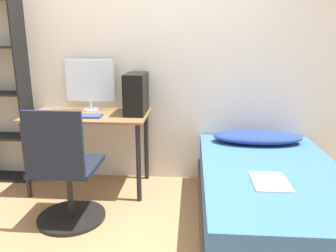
% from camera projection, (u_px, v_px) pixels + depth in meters
% --- Properties ---
extents(wall_back, '(8.00, 0.05, 2.50)m').
position_uv_depth(wall_back, '(142.00, 58.00, 3.23)').
color(wall_back, silver).
rests_on(wall_back, ground_plane).
extents(desk, '(1.14, 0.60, 0.74)m').
position_uv_depth(desk, '(88.00, 126.00, 3.11)').
color(desk, brown).
rests_on(desk, ground_plane).
extents(office_chair, '(0.55, 0.55, 0.95)m').
position_uv_depth(office_chair, '(66.00, 180.00, 2.54)').
color(office_chair, black).
rests_on(office_chair, ground_plane).
extents(bed, '(1.08, 1.81, 0.49)m').
position_uv_depth(bed, '(271.00, 199.00, 2.51)').
color(bed, '#4C3D2D').
rests_on(bed, ground_plane).
extents(pillow, '(0.82, 0.36, 0.11)m').
position_uv_depth(pillow, '(257.00, 137.00, 3.06)').
color(pillow, navy).
rests_on(pillow, bed).
extents(magazine, '(0.24, 0.32, 0.01)m').
position_uv_depth(magazine, '(270.00, 182.00, 2.21)').
color(magazine, silver).
rests_on(magazine, bed).
extents(monitor, '(0.49, 0.16, 0.50)m').
position_uv_depth(monitor, '(90.00, 83.00, 3.21)').
color(monitor, '#B7B7BC').
rests_on(monitor, desk).
extents(keyboard, '(0.37, 0.14, 0.02)m').
position_uv_depth(keyboard, '(81.00, 116.00, 2.97)').
color(keyboard, '#33477A').
rests_on(keyboard, desk).
extents(pc_tower, '(0.19, 0.40, 0.38)m').
position_uv_depth(pc_tower, '(136.00, 94.00, 3.08)').
color(pc_tower, black).
rests_on(pc_tower, desk).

